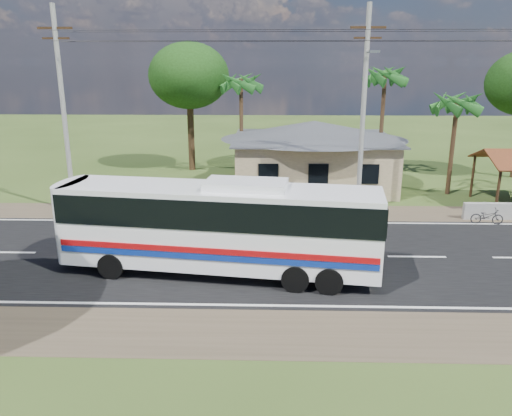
% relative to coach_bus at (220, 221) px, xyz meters
% --- Properties ---
extents(ground, '(120.00, 120.00, 0.00)m').
position_rel_coach_bus_xyz_m(ground, '(3.81, 1.93, -2.19)').
color(ground, '#2F4518').
rests_on(ground, ground).
extents(road, '(120.00, 16.00, 0.03)m').
position_rel_coach_bus_xyz_m(road, '(3.81, 1.93, -2.18)').
color(road, black).
rests_on(road, ground).
extents(house, '(12.40, 10.00, 5.00)m').
position_rel_coach_bus_xyz_m(house, '(4.81, 14.93, 0.45)').
color(house, tan).
rests_on(house, ground).
extents(utility_poles, '(32.80, 2.22, 11.00)m').
position_rel_coach_bus_xyz_m(utility_poles, '(6.48, 8.42, 3.58)').
color(utility_poles, '#9E9E99').
rests_on(utility_poles, ground).
extents(palm_near, '(2.80, 2.80, 6.70)m').
position_rel_coach_bus_xyz_m(palm_near, '(13.31, 12.93, 3.52)').
color(palm_near, '#47301E').
rests_on(palm_near, ground).
extents(palm_mid, '(2.80, 2.80, 8.20)m').
position_rel_coach_bus_xyz_m(palm_mid, '(9.81, 17.43, 4.97)').
color(palm_mid, '#47301E').
rests_on(palm_mid, ground).
extents(palm_far, '(2.80, 2.80, 7.70)m').
position_rel_coach_bus_xyz_m(palm_far, '(-0.19, 17.93, 4.48)').
color(palm_far, '#47301E').
rests_on(palm_far, ground).
extents(tree_behind_house, '(6.00, 6.00, 9.61)m').
position_rel_coach_bus_xyz_m(tree_behind_house, '(-4.19, 19.93, 4.92)').
color(tree_behind_house, '#47301E').
rests_on(tree_behind_house, ground).
extents(coach_bus, '(12.58, 4.27, 3.83)m').
position_rel_coach_bus_xyz_m(coach_bus, '(0.00, 0.00, 0.00)').
color(coach_bus, white).
rests_on(coach_bus, ground).
extents(motorcycle, '(1.67, 0.73, 0.85)m').
position_rel_coach_bus_xyz_m(motorcycle, '(13.21, 6.66, -1.77)').
color(motorcycle, black).
rests_on(motorcycle, ground).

